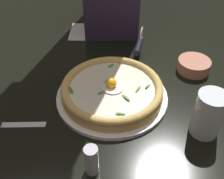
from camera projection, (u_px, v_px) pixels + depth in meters
ground_plane at (125, 97)px, 0.84m from camera, size 2.40×2.40×0.03m
pizza_plate at (112, 96)px, 0.81m from camera, size 0.33×0.33×0.01m
pizza at (112, 89)px, 0.79m from camera, size 0.30×0.30×0.06m
side_bowl at (194, 65)px, 0.90m from camera, size 0.11×0.11×0.04m
pizza_cutter at (139, 44)px, 0.97m from camera, size 0.06×0.15×0.08m
drinking_glass at (207, 117)px, 0.68m from camera, size 0.08×0.08×0.13m
folded_napkin at (81, 31)px, 1.11m from camera, size 0.11×0.15×0.01m
pepper_shaker at (92, 160)px, 0.60m from camera, size 0.03×0.03×0.08m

